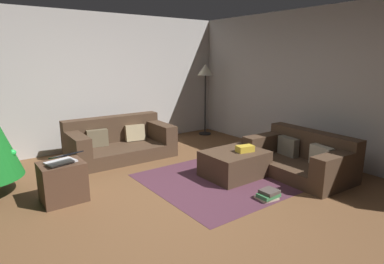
% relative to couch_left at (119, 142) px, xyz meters
% --- Properties ---
extents(ground_plane, '(6.40, 6.40, 0.00)m').
position_rel_couch_left_xyz_m(ground_plane, '(-0.32, -2.25, -0.27)').
color(ground_plane, brown).
extents(rear_partition, '(6.40, 0.12, 2.60)m').
position_rel_couch_left_xyz_m(rear_partition, '(-0.32, 0.89, 1.03)').
color(rear_partition, '#BCB7B2').
rests_on(rear_partition, ground_plane).
extents(corner_partition, '(0.12, 6.40, 2.60)m').
position_rel_couch_left_xyz_m(corner_partition, '(2.82, -2.25, 1.03)').
color(corner_partition, '#B5B0AB').
rests_on(corner_partition, ground_plane).
extents(couch_left, '(1.82, 1.03, 0.70)m').
position_rel_couch_left_xyz_m(couch_left, '(0.00, 0.00, 0.00)').
color(couch_left, '#473323').
rests_on(couch_left, ground_plane).
extents(couch_right, '(0.99, 1.59, 0.65)m').
position_rel_couch_left_xyz_m(couch_right, '(1.92, -2.50, -0.01)').
color(couch_right, '#473323').
rests_on(couch_right, ground_plane).
extents(ottoman, '(0.91, 0.71, 0.39)m').
position_rel_couch_left_xyz_m(ottoman, '(1.01, -1.96, -0.07)').
color(ottoman, '#473323').
rests_on(ottoman, ground_plane).
extents(gift_box, '(0.28, 0.20, 0.09)m').
position_rel_couch_left_xyz_m(gift_box, '(1.13, -2.06, 0.17)').
color(gift_box, gold).
rests_on(gift_box, ottoman).
extents(tv_remote, '(0.08, 0.17, 0.02)m').
position_rel_couch_left_xyz_m(tv_remote, '(1.09, -2.01, 0.13)').
color(tv_remote, black).
rests_on(tv_remote, ottoman).
extents(side_table, '(0.52, 0.44, 0.50)m').
position_rel_couch_left_xyz_m(side_table, '(-1.32, -1.31, -0.02)').
color(side_table, '#4C3323').
rests_on(side_table, ground_plane).
extents(laptop, '(0.41, 0.45, 0.17)m').
position_rel_couch_left_xyz_m(laptop, '(-1.31, -1.36, 0.29)').
color(laptop, silver).
rests_on(laptop, side_table).
extents(book_stack, '(0.28, 0.25, 0.12)m').
position_rel_couch_left_xyz_m(book_stack, '(0.79, -2.82, -0.21)').
color(book_stack, beige).
rests_on(book_stack, ground_plane).
extents(corner_lamp, '(0.36, 0.36, 1.61)m').
position_rel_couch_left_xyz_m(corner_lamp, '(2.35, 0.43, 1.10)').
color(corner_lamp, black).
rests_on(corner_lamp, ground_plane).
extents(area_rug, '(2.60, 2.00, 0.01)m').
position_rel_couch_left_xyz_m(area_rug, '(1.01, -1.96, -0.27)').
color(area_rug, '#4D2938').
rests_on(area_rug, ground_plane).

